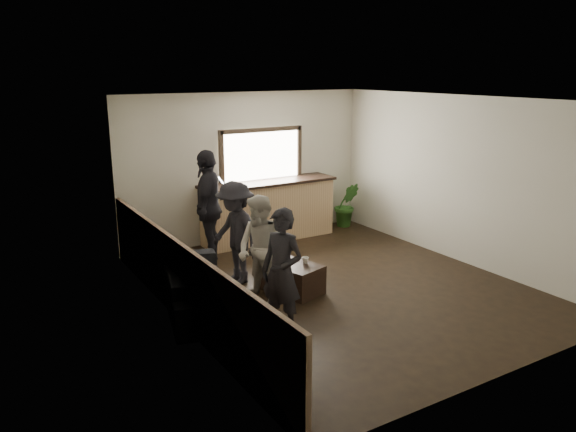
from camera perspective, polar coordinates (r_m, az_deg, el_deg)
ground at (r=8.64m, az=5.07°, el=-7.14°), size 5.00×6.00×0.01m
room_shell at (r=7.80m, az=0.94°, el=1.83°), size 5.01×6.01×2.80m
bar_counter at (r=10.77m, az=-2.04°, el=0.92°), size 2.70×0.68×2.13m
sofa at (r=7.94m, az=-9.21°, el=-6.75°), size 1.38×2.39×0.66m
coffee_table at (r=8.38m, az=0.15°, el=-6.19°), size 0.79×1.09×0.43m
cup_a at (r=8.29m, az=-1.09°, el=-4.50°), size 0.16×0.16×0.10m
cup_b at (r=8.29m, az=1.76°, el=-4.51°), size 0.12×0.12×0.09m
potted_plant at (r=11.76m, az=5.97°, el=1.15°), size 0.63×0.57×0.93m
person_a at (r=6.91m, az=-0.62°, el=-5.72°), size 0.58×0.69×1.59m
person_b at (r=7.82m, az=-2.78°, el=-3.49°), size 0.77×0.88×1.54m
person_c at (r=8.55m, az=-5.35°, el=-1.73°), size 0.76×1.12×1.59m
person_d at (r=9.50m, az=-8.08°, el=0.92°), size 1.01×1.21×1.93m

